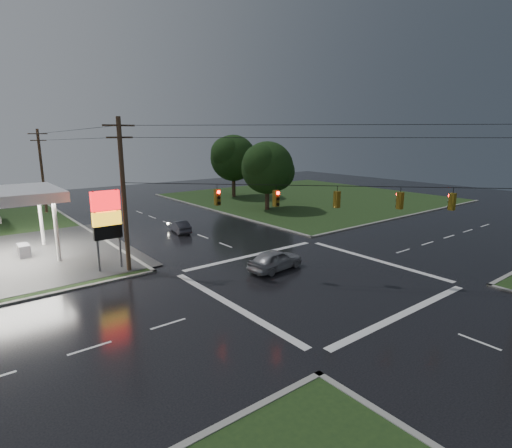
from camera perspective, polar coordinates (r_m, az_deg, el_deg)
ground at (r=28.26m, az=8.24°, el=-7.74°), size 120.00×120.00×0.00m
grass_ne at (r=64.03m, az=7.61°, el=3.78°), size 36.00×36.00×0.08m
pylon_sign at (r=30.54m, az=-20.56°, el=0.93°), size 2.00×0.35×6.00m
utility_pole_nw at (r=29.64m, az=-18.38°, el=4.12°), size 2.20×0.32×11.00m
utility_pole_n at (r=57.18m, az=-28.27°, el=6.82°), size 2.20×0.32×10.50m
traffic_signals at (r=26.72m, az=8.74°, el=5.40°), size 26.87×26.87×1.47m
tree_ne_near at (r=52.44m, az=1.75°, el=8.02°), size 7.99×6.80×8.98m
tree_ne_far at (r=63.75m, az=-3.13°, el=9.38°), size 8.46×7.20×9.80m
car_north at (r=41.52m, az=-10.84°, el=-0.35°), size 1.87×3.89×1.23m
car_crossing at (r=29.55m, az=2.75°, el=-5.12°), size 4.72×2.32×1.55m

